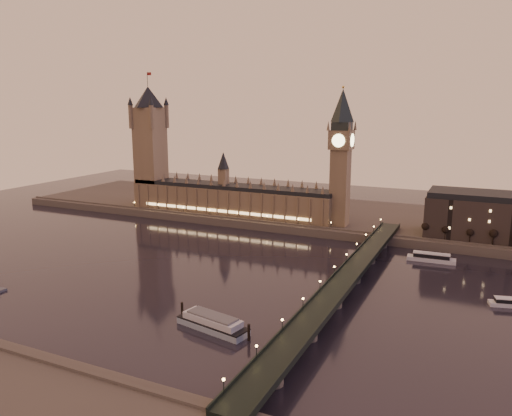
% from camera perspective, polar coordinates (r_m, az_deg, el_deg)
% --- Properties ---
extents(ground, '(700.00, 700.00, 0.00)m').
position_cam_1_polar(ground, '(303.14, -7.05, -6.96)').
color(ground, black).
rests_on(ground, ground).
extents(far_embankment, '(560.00, 130.00, 6.00)m').
position_cam_1_polar(far_embankment, '(436.01, 7.95, -0.76)').
color(far_embankment, '#423D35').
rests_on(far_embankment, ground).
extents(palace_of_westminster, '(180.00, 26.62, 52.00)m').
position_cam_1_polar(palace_of_westminster, '(418.79, -3.00, 1.43)').
color(palace_of_westminster, brown).
rests_on(palace_of_westminster, ground).
extents(victoria_tower, '(31.68, 31.68, 118.00)m').
position_cam_1_polar(victoria_tower, '(456.21, -12.02, 7.63)').
color(victoria_tower, brown).
rests_on(victoria_tower, ground).
extents(big_ben, '(17.68, 17.68, 104.00)m').
position_cam_1_polar(big_ben, '(378.22, 9.70, 6.62)').
color(big_ben, brown).
rests_on(big_ben, ground).
extents(westminster_bridge, '(13.20, 260.00, 15.30)m').
position_cam_1_polar(westminster_bridge, '(266.40, 10.06, -8.48)').
color(westminster_bridge, black).
rests_on(westminster_bridge, ground).
extents(bare_tree_0, '(5.41, 5.41, 11.01)m').
position_cam_1_polar(bare_tree_0, '(362.67, 18.67, -2.03)').
color(bare_tree_0, black).
rests_on(bare_tree_0, ground).
extents(bare_tree_1, '(5.41, 5.41, 11.01)m').
position_cam_1_polar(bare_tree_1, '(361.52, 20.87, -2.23)').
color(bare_tree_1, black).
rests_on(bare_tree_1, ground).
extents(bare_tree_2, '(5.41, 5.41, 11.01)m').
position_cam_1_polar(bare_tree_2, '(360.92, 23.09, -2.43)').
color(bare_tree_2, black).
rests_on(bare_tree_2, ground).
extents(bare_tree_3, '(5.41, 5.41, 11.01)m').
position_cam_1_polar(bare_tree_3, '(360.87, 25.31, -2.62)').
color(bare_tree_3, black).
rests_on(bare_tree_3, ground).
extents(cruise_boat_b, '(29.47, 8.88, 5.37)m').
position_cam_1_polar(cruise_boat_b, '(333.57, 19.41, -5.38)').
color(cruise_boat_b, silver).
rests_on(cruise_boat_b, ground).
extents(cruise_boat_c, '(21.96, 10.78, 4.24)m').
position_cam_1_polar(cruise_boat_c, '(277.73, 27.23, -9.61)').
color(cruise_boat_c, silver).
rests_on(cruise_boat_c, ground).
extents(moored_barge, '(39.30, 16.45, 7.35)m').
position_cam_1_polar(moored_barge, '(224.89, -4.98, -12.94)').
color(moored_barge, '#8FA4B6').
rests_on(moored_barge, ground).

